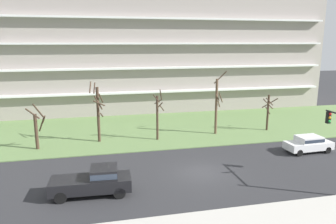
{
  "coord_description": "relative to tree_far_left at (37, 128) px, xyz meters",
  "views": [
    {
      "loc": [
        -8.06,
        -23.13,
        10.25
      ],
      "look_at": [
        -1.44,
        6.0,
        3.78
      ],
      "focal_mm": 34.63,
      "sensor_mm": 36.0,
      "label": 1
    }
  ],
  "objects": [
    {
      "name": "tree_far_left",
      "position": [
        0.0,
        0.0,
        0.0
      ],
      "size": [
        1.78,
        1.91,
        4.71
      ],
      "color": "#423023",
      "rests_on": "ground"
    },
    {
      "name": "tree_right",
      "position": [
        18.76,
        1.3,
        1.22
      ],
      "size": [
        1.36,
        1.88,
        7.14
      ],
      "color": "brown",
      "rests_on": "ground"
    },
    {
      "name": "ground",
      "position": [
        13.66,
        -8.91,
        -2.19
      ],
      "size": [
        160.0,
        160.0,
        0.0
      ],
      "primitive_type": "plane",
      "color": "#2D2D30"
    },
    {
      "name": "tree_center",
      "position": [
        11.89,
        0.51,
        0.55
      ],
      "size": [
        1.31,
        1.39,
        5.54
      ],
      "color": "#423023",
      "rests_on": "ground"
    },
    {
      "name": "tree_left",
      "position": [
        5.78,
        1.16,
        1.09
      ],
      "size": [
        1.54,
        1.54,
        6.32
      ],
      "color": "#423023",
      "rests_on": "ground"
    },
    {
      "name": "grass_lawn_strip",
      "position": [
        13.66,
        5.09,
        -2.15
      ],
      "size": [
        80.0,
        16.0,
        0.08
      ],
      "primitive_type": "cube",
      "color": "#66844C",
      "rests_on": "ground"
    },
    {
      "name": "apartment_building",
      "position": [
        13.66,
        19.51,
        6.18
      ],
      "size": [
        54.19,
        13.81,
        16.75
      ],
      "color": "#9E938C",
      "rests_on": "ground"
    },
    {
      "name": "sedan_white_center_left",
      "position": [
        25.09,
        -6.41,
        -1.32
      ],
      "size": [
        4.46,
        1.96,
        1.57
      ],
      "rotation": [
        0.0,
        0.0,
        3.18
      ],
      "color": "white",
      "rests_on": "ground"
    },
    {
      "name": "pickup_black_near_left",
      "position": [
        5.26,
        -10.92,
        -1.18
      ],
      "size": [
        5.49,
        2.26,
        1.95
      ],
      "rotation": [
        0.0,
        0.0,
        -0.05
      ],
      "color": "black",
      "rests_on": "ground"
    },
    {
      "name": "tree_far_right",
      "position": [
        25.19,
        1.39,
        0.17
      ],
      "size": [
        2.14,
        2.14,
        4.27
      ],
      "color": "#423023",
      "rests_on": "ground"
    }
  ]
}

